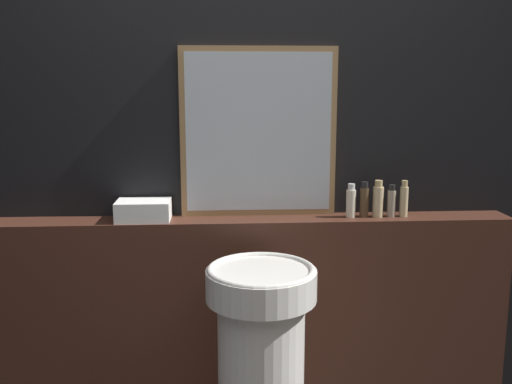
% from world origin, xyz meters
% --- Properties ---
extents(wall_back, '(8.00, 0.06, 2.50)m').
position_xyz_m(wall_back, '(0.00, 1.57, 1.25)').
color(wall_back, black).
rests_on(wall_back, ground_plane).
extents(vanity_counter, '(2.32, 0.18, 0.93)m').
position_xyz_m(vanity_counter, '(0.00, 1.45, 0.47)').
color(vanity_counter, '#422319').
rests_on(vanity_counter, ground_plane).
extents(pedestal_sink, '(0.41, 0.41, 0.85)m').
position_xyz_m(pedestal_sink, '(0.03, 1.04, 0.46)').
color(pedestal_sink, silver).
rests_on(pedestal_sink, ground_plane).
extents(mirror, '(0.68, 0.03, 0.73)m').
position_xyz_m(mirror, '(0.05, 1.52, 1.30)').
color(mirror, '#937047').
rests_on(mirror, vanity_counter).
extents(towel_stack, '(0.23, 0.16, 0.09)m').
position_xyz_m(towel_stack, '(-0.44, 1.45, 0.98)').
color(towel_stack, white).
rests_on(towel_stack, vanity_counter).
extents(shampoo_bottle, '(0.04, 0.04, 0.15)m').
position_xyz_m(shampoo_bottle, '(0.45, 1.45, 1.00)').
color(shampoo_bottle, beige).
rests_on(shampoo_bottle, vanity_counter).
extents(conditioner_bottle, '(0.04, 0.04, 0.16)m').
position_xyz_m(conditioner_bottle, '(0.51, 1.45, 1.01)').
color(conditioner_bottle, '#4C3823').
rests_on(conditioner_bottle, vanity_counter).
extents(lotion_bottle, '(0.05, 0.05, 0.16)m').
position_xyz_m(lotion_bottle, '(0.57, 1.45, 1.01)').
color(lotion_bottle, '#C6B284').
rests_on(lotion_bottle, vanity_counter).
extents(body_wash_bottle, '(0.04, 0.04, 0.14)m').
position_xyz_m(body_wash_bottle, '(0.64, 1.45, 1.00)').
color(body_wash_bottle, gray).
rests_on(body_wash_bottle, vanity_counter).
extents(hand_soap_bottle, '(0.04, 0.04, 0.16)m').
position_xyz_m(hand_soap_bottle, '(0.69, 1.45, 1.01)').
color(hand_soap_bottle, '#C6B284').
rests_on(hand_soap_bottle, vanity_counter).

